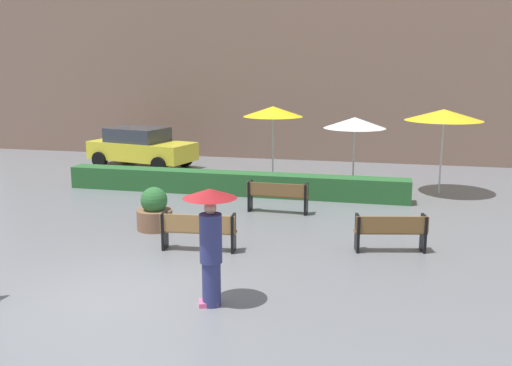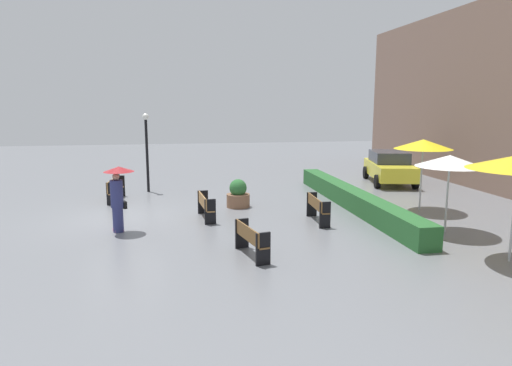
# 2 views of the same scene
# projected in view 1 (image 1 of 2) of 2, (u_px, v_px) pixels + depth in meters

# --- Properties ---
(ground_plane) EXTENTS (60.00, 60.00, 0.00)m
(ground_plane) POSITION_uv_depth(u_px,v_px,m) (114.00, 297.00, 10.18)
(ground_plane) COLOR slate
(bench_back_row) EXTENTS (1.72, 0.41, 0.85)m
(bench_back_row) POSITION_uv_depth(u_px,v_px,m) (278.00, 195.00, 15.84)
(bench_back_row) COLOR brown
(bench_back_row) RESTS_ON ground
(bench_far_right) EXTENTS (1.60, 0.69, 0.82)m
(bench_far_right) POSITION_uv_depth(u_px,v_px,m) (391.00, 230.00, 12.55)
(bench_far_right) COLOR brown
(bench_far_right) RESTS_ON ground
(bench_mid_center) EXTENTS (1.70, 0.52, 0.84)m
(bench_mid_center) POSITION_uv_depth(u_px,v_px,m) (198.00, 229.00, 12.62)
(bench_mid_center) COLOR #9E7242
(bench_mid_center) RESTS_ON ground
(pedestrian_with_umbrella) EXTENTS (0.91, 0.91, 2.02)m
(pedestrian_with_umbrella) POSITION_uv_depth(u_px,v_px,m) (210.00, 233.00, 9.63)
(pedestrian_with_umbrella) COLOR navy
(pedestrian_with_umbrella) RESTS_ON ground
(planter_pot) EXTENTS (0.88, 0.88, 1.07)m
(planter_pot) POSITION_uv_depth(u_px,v_px,m) (154.00, 211.00, 14.27)
(planter_pot) COLOR brown
(planter_pot) RESTS_ON ground
(patio_umbrella_yellow) EXTENTS (2.07, 2.07, 2.62)m
(patio_umbrella_yellow) POSITION_uv_depth(u_px,v_px,m) (273.00, 112.00, 19.76)
(patio_umbrella_yellow) COLOR silver
(patio_umbrella_yellow) RESTS_ON ground
(patio_umbrella_white) EXTENTS (2.00, 2.00, 2.37)m
(patio_umbrella_white) POSITION_uv_depth(u_px,v_px,m) (355.00, 123.00, 18.45)
(patio_umbrella_white) COLOR silver
(patio_umbrella_white) RESTS_ON ground
(patio_umbrella_yellow_far) EXTENTS (2.39, 2.39, 2.67)m
(patio_umbrella_yellow_far) POSITION_uv_depth(u_px,v_px,m) (444.00, 115.00, 17.82)
(patio_umbrella_yellow_far) COLOR silver
(patio_umbrella_yellow_far) RESTS_ON ground
(hedge_strip) EXTENTS (10.94, 0.70, 0.70)m
(hedge_strip) POSITION_uv_depth(u_px,v_px,m) (233.00, 183.00, 18.15)
(hedge_strip) COLOR #28602D
(hedge_strip) RESTS_ON ground
(building_facade) EXTENTS (28.00, 1.20, 8.48)m
(building_facade) POSITION_uv_depth(u_px,v_px,m) (282.00, 59.00, 24.57)
(building_facade) COLOR #846656
(building_facade) RESTS_ON ground
(parked_car) EXTENTS (4.49, 2.70, 1.57)m
(parked_car) POSITION_uv_depth(u_px,v_px,m) (141.00, 147.00, 22.84)
(parked_car) COLOR yellow
(parked_car) RESTS_ON ground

